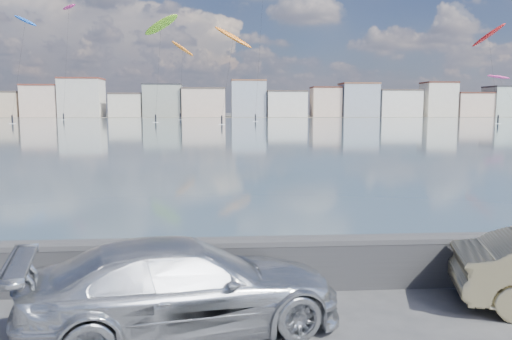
{
  "coord_description": "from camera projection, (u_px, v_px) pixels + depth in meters",
  "views": [
    {
      "loc": [
        0.24,
        -6.64,
        3.53
      ],
      "look_at": [
        1.0,
        4.0,
        2.2
      ],
      "focal_mm": 35.0,
      "sensor_mm": 36.0,
      "label": 1
    }
  ],
  "objects": [
    {
      "name": "kitesurfer_6",
      "position": [
        69.0,
        8.0,
        153.08
      ],
      "size": [
        7.92,
        17.14,
        35.45
      ],
      "color": "#E5338C",
      "rests_on": "ground"
    },
    {
      "name": "car_silver",
      "position": [
        185.0,
        286.0,
        7.88
      ],
      "size": [
        5.39,
        3.2,
        1.46
      ],
      "primitive_type": "imported",
      "rotation": [
        0.0,
        0.0,
        1.81
      ],
      "color": "silver",
      "rests_on": "ground"
    },
    {
      "name": "kitesurfer_14",
      "position": [
        161.0,
        26.0,
        128.59
      ],
      "size": [
        10.59,
        15.65,
        28.01
      ],
      "color": "#8CD826",
      "rests_on": "ground"
    },
    {
      "name": "kitesurfer_16",
      "position": [
        183.0,
        49.0,
        152.59
      ],
      "size": [
        8.19,
        14.54,
        24.22
      ],
      "color": "orange",
      "rests_on": "ground"
    },
    {
      "name": "kitesurfer_0",
      "position": [
        233.0,
        38.0,
        110.72
      ],
      "size": [
        9.06,
        9.6,
        22.09
      ],
      "color": "orange",
      "rests_on": "ground"
    },
    {
      "name": "far_buildings",
      "position": [
        223.0,
        101.0,
        190.44
      ],
      "size": [
        240.79,
        13.26,
        14.6
      ],
      "color": "#B7C6BC",
      "rests_on": "ground"
    },
    {
      "name": "kitesurfer_7",
      "position": [
        25.0,
        22.0,
        122.06
      ],
      "size": [
        8.08,
        18.67,
        26.88
      ],
      "color": "blue",
      "rests_on": "ground"
    },
    {
      "name": "kitesurfer_13",
      "position": [
        489.0,
        36.0,
        118.8
      ],
      "size": [
        7.4,
        14.72,
        23.6
      ],
      "color": "red",
      "rests_on": "ground"
    },
    {
      "name": "seawall",
      "position": [
        209.0,
        262.0,
        9.6
      ],
      "size": [
        400.0,
        0.36,
        1.08
      ],
      "color": "#28282B",
      "rests_on": "ground"
    },
    {
      "name": "bay_water",
      "position": [
        219.0,
        126.0,
        97.56
      ],
      "size": [
        500.0,
        177.0,
        0.0
      ],
      "primitive_type": "cube",
      "color": "#3E565B",
      "rests_on": "ground"
    },
    {
      "name": "kitesurfer_2",
      "position": [
        499.0,
        78.0,
        158.19
      ],
      "size": [
        8.53,
        16.96,
        14.13
      ],
      "color": "#E5338C",
      "rests_on": "ground"
    },
    {
      "name": "far_shore_strip",
      "position": [
        220.0,
        116.0,
        204.95
      ],
      "size": [
        500.0,
        60.0,
        0.0
      ],
      "primitive_type": "cube",
      "color": "#4C473D",
      "rests_on": "ground"
    }
  ]
}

